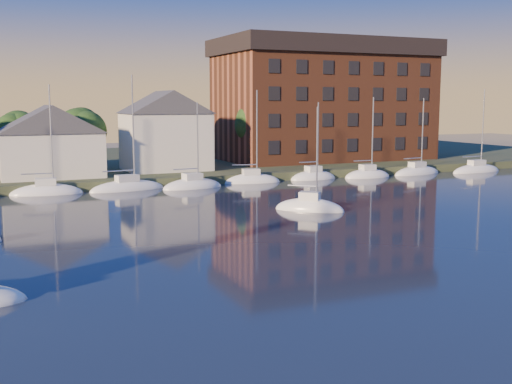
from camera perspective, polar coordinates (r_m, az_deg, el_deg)
ground at (r=25.22m, az=12.88°, el=-14.16°), size 260.00×260.00×0.00m
shoreline_land at (r=95.10m, az=-15.32°, el=2.05°), size 160.00×50.00×2.00m
wooden_dock at (r=72.59m, az=-12.52°, el=0.37°), size 120.00×3.00×1.00m
clubhouse_centre at (r=76.12m, az=-17.84°, el=4.40°), size 11.55×8.40×8.08m
clubhouse_east at (r=80.75m, az=-8.07°, el=5.51°), size 10.50×8.40×9.80m
condo_block at (r=96.44m, az=6.03°, el=8.20°), size 31.00×17.00×17.40m
tree_line at (r=83.18m, az=-12.85°, el=6.27°), size 93.40×5.40×8.90m
moored_fleet at (r=70.59m, az=-8.85°, el=0.33°), size 95.50×2.40×12.05m
drifting_sailboat_right at (r=56.28m, az=4.78°, el=-1.55°), size 5.97×5.72×10.14m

